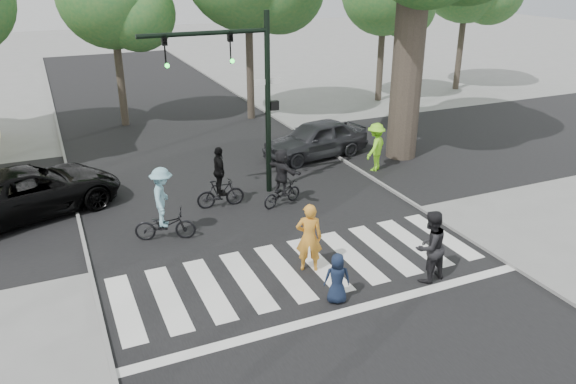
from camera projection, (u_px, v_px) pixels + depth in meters
name	position (u px, v px, depth m)	size (l,w,h in m)	color
ground	(319.00, 287.00, 13.74)	(120.00, 120.00, 0.00)	gray
road_stem	(249.00, 210.00, 17.96)	(10.00, 70.00, 0.01)	black
road_cross	(220.00, 179.00, 20.49)	(70.00, 10.00, 0.01)	black
curb_left	(83.00, 238.00, 16.06)	(0.10, 70.00, 0.10)	gray
curb_right	(383.00, 185.00, 19.83)	(0.10, 70.00, 0.10)	gray
crosswalk	(307.00, 274.00, 14.30)	(10.00, 3.85, 0.01)	silver
traffic_signal	(243.00, 81.00, 17.61)	(4.45, 0.29, 6.00)	black
pedestrian_woman	(309.00, 238.00, 14.17)	(0.67, 0.44, 1.85)	orange
pedestrian_child	(337.00, 278.00, 12.93)	(0.61, 0.40, 1.25)	#141F36
pedestrian_adult	(430.00, 246.00, 13.71)	(0.91, 0.71, 1.87)	black
cyclist_left	(164.00, 209.00, 15.73)	(1.81, 1.25, 2.17)	black
cyclist_mid	(220.00, 183.00, 17.88)	(1.58, 0.97, 2.02)	black
cyclist_right	(282.00, 180.00, 18.02)	(1.61, 1.48, 1.92)	black
car_suv	(30.00, 191.00, 17.42)	(2.53, 5.49, 1.53)	black
car_grey	(316.00, 139.00, 22.52)	(1.76, 4.38, 1.49)	#303135
bystander_hivis	(376.00, 147.00, 21.02)	(1.18, 0.68, 1.83)	#91FF27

